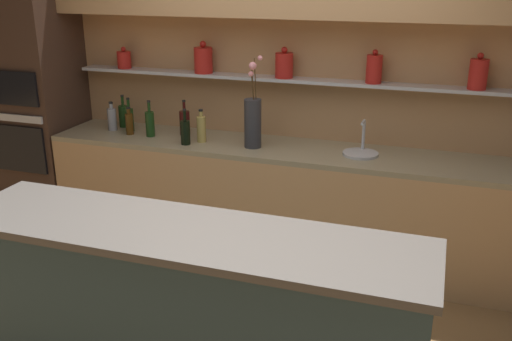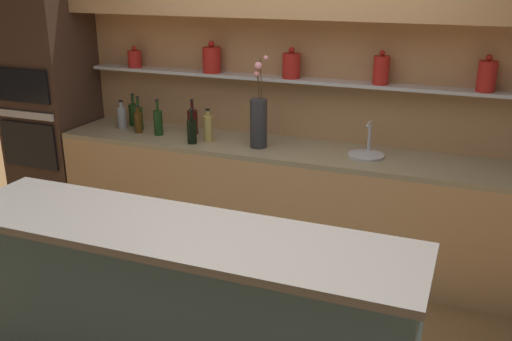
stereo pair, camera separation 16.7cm
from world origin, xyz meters
name	(u,v)px [view 1 (the left image)]	position (x,y,z in m)	size (l,w,h in m)	color
back_wall_unit	(296,60)	(0.00, 1.53, 1.55)	(5.20, 0.44, 2.60)	tan
back_counter_unit	(274,201)	(-0.08, 1.24, 0.46)	(3.66, 0.62, 0.92)	tan
island_counter	(188,319)	(0.00, -0.53, 0.51)	(2.43, 0.61, 1.02)	#334C56
oven_tower	(38,113)	(-2.26, 1.24, 1.02)	(0.67, 0.64, 2.03)	#3D281E
flower_vase	(253,121)	(-0.23, 1.18, 1.13)	(0.14, 0.15, 0.70)	#2D2D33
sink_fixture	(361,151)	(0.59, 1.25, 0.95)	(0.26, 0.26, 0.25)	#B7B7BC
bottle_spirit_0	(201,129)	(-0.67, 1.18, 1.03)	(0.07, 0.07, 0.26)	tan
bottle_spirit_1	(112,119)	(-1.53, 1.26, 1.02)	(0.08, 0.08, 0.24)	gray
bottle_wine_2	(185,132)	(-0.76, 1.08, 1.02)	(0.07, 0.07, 0.28)	black
bottle_wine_3	(150,123)	(-1.13, 1.19, 1.03)	(0.07, 0.07, 0.30)	#193814
bottle_wine_4	(185,122)	(-0.88, 1.33, 1.02)	(0.09, 0.09, 0.29)	#380C0C
bottle_wine_5	(129,119)	(-1.37, 1.28, 1.02)	(0.07, 0.07, 0.29)	#193814
bottle_spirit_6	(129,123)	(-1.32, 1.19, 1.02)	(0.06, 0.06, 0.23)	#4C2D0C
bottle_wine_7	(124,116)	(-1.49, 1.39, 1.02)	(0.08, 0.08, 0.28)	#193814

